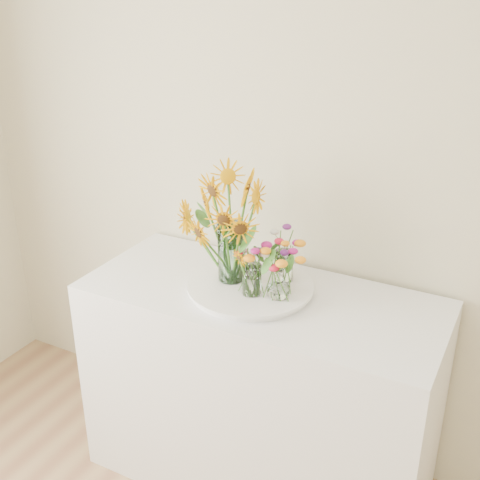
{
  "coord_description": "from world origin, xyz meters",
  "views": [
    {
      "loc": [
        0.53,
        0.1,
        2.02
      ],
      "look_at": [
        -0.44,
        1.95,
        1.1
      ],
      "focal_mm": 45.0,
      "sensor_mm": 36.0,
      "label": 1
    }
  ],
  "objects_px": {
    "tray": "(250,288)",
    "small_vase_b": "(279,284)",
    "small_vase_a": "(252,280)",
    "counter": "(259,389)",
    "small_vase_c": "(284,266)",
    "mason_jar": "(231,252)"
  },
  "relations": [
    {
      "from": "small_vase_a",
      "to": "mason_jar",
      "type": "bearing_deg",
      "value": 151.31
    },
    {
      "from": "tray",
      "to": "small_vase_c",
      "type": "distance_m",
      "value": 0.16
    },
    {
      "from": "small_vase_c",
      "to": "tray",
      "type": "bearing_deg",
      "value": -134.39
    },
    {
      "from": "mason_jar",
      "to": "small_vase_c",
      "type": "distance_m",
      "value": 0.21
    },
    {
      "from": "counter",
      "to": "tray",
      "type": "relative_size",
      "value": 3.02
    },
    {
      "from": "counter",
      "to": "mason_jar",
      "type": "bearing_deg",
      "value": 179.3
    },
    {
      "from": "counter",
      "to": "small_vase_c",
      "type": "bearing_deg",
      "value": 61.57
    },
    {
      "from": "counter",
      "to": "small_vase_b",
      "type": "bearing_deg",
      "value": -26.24
    },
    {
      "from": "counter",
      "to": "small_vase_a",
      "type": "relative_size",
      "value": 11.32
    },
    {
      "from": "tray",
      "to": "small_vase_a",
      "type": "distance_m",
      "value": 0.1
    },
    {
      "from": "small_vase_a",
      "to": "tray",
      "type": "bearing_deg",
      "value": 120.37
    },
    {
      "from": "tray",
      "to": "small_vase_c",
      "type": "xyz_separation_m",
      "value": [
        0.09,
        0.1,
        0.08
      ]
    },
    {
      "from": "mason_jar",
      "to": "small_vase_b",
      "type": "bearing_deg",
      "value": -12.08
    },
    {
      "from": "tray",
      "to": "small_vase_b",
      "type": "xyz_separation_m",
      "value": [
        0.14,
        -0.04,
        0.07
      ]
    },
    {
      "from": "small_vase_b",
      "to": "small_vase_c",
      "type": "relative_size",
      "value": 0.97
    },
    {
      "from": "counter",
      "to": "small_vase_c",
      "type": "distance_m",
      "value": 0.55
    },
    {
      "from": "counter",
      "to": "mason_jar",
      "type": "relative_size",
      "value": 5.82
    },
    {
      "from": "mason_jar",
      "to": "small_vase_c",
      "type": "xyz_separation_m",
      "value": [
        0.18,
        0.09,
        -0.06
      ]
    },
    {
      "from": "mason_jar",
      "to": "small_vase_c",
      "type": "height_order",
      "value": "mason_jar"
    },
    {
      "from": "tray",
      "to": "small_vase_b",
      "type": "distance_m",
      "value": 0.16
    },
    {
      "from": "counter",
      "to": "small_vase_c",
      "type": "xyz_separation_m",
      "value": [
        0.05,
        0.09,
        0.54
      ]
    },
    {
      "from": "small_vase_a",
      "to": "small_vase_b",
      "type": "bearing_deg",
      "value": 10.92
    }
  ]
}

